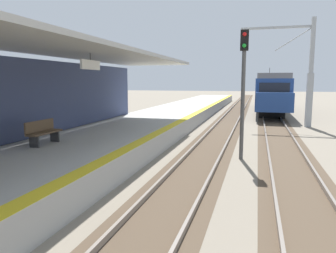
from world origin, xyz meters
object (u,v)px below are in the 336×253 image
Objects in this scene: approaching_train at (270,91)px; platform_bench at (43,132)px; rail_signal_post at (243,81)px; catenary_pylon_far_side at (306,75)px.

platform_bench is at bearing -108.85° from approaching_train.
rail_signal_post reaches higher than platform_bench.
catenary_pylon_far_side reaches higher than platform_bench.
platform_bench is (-8.80, -25.76, -0.80)m from approaching_train.
approaching_train is 3.77× the size of rail_signal_post.
approaching_train is 12.25× the size of platform_bench.
rail_signal_post is 3.25× the size of platform_bench.
approaching_train is at bearing 99.58° from catenary_pylon_far_side.
platform_bench is (-6.95, -3.41, -1.82)m from rail_signal_post.
catenary_pylon_far_side is at bearing 71.05° from rail_signal_post.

